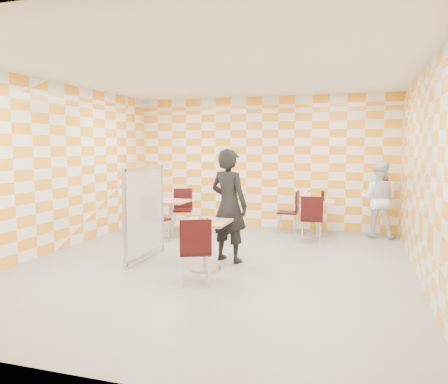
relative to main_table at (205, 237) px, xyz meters
name	(u,v)px	position (x,y,z in m)	size (l,w,h in m)	color
room_shell	(224,169)	(0.06, 0.80, 0.99)	(7.00, 7.00, 7.00)	#999993
main_table	(205,237)	(0.00, 0.00, 0.00)	(0.70, 0.70, 0.75)	tan
second_table	(318,212)	(1.42, 3.06, 0.00)	(0.70, 0.70, 0.75)	tan
empty_table	(171,212)	(-1.53, 2.17, 0.00)	(0.70, 0.70, 0.75)	tan
chair_main_front	(196,246)	(0.15, -0.79, 0.04)	(0.55, 0.56, 0.92)	black
chair_second_front	(312,215)	(1.36, 2.33, 0.04)	(0.46, 0.47, 0.92)	black
chair_second_side	(292,208)	(0.86, 3.18, 0.04)	(0.43, 0.42, 0.92)	black
chair_empty_near	(153,215)	(-1.58, 1.42, 0.04)	(0.53, 0.54, 0.92)	black
chair_empty_far	(183,206)	(-1.56, 2.89, 0.04)	(0.53, 0.54, 0.92)	black
partition	(145,212)	(-1.15, 0.28, 0.28)	(0.08, 1.38, 1.55)	white
man_dark	(229,205)	(0.20, 0.58, 0.41)	(0.67, 0.44, 1.84)	black
man_white	(378,199)	(2.61, 3.31, 0.28)	(0.77, 0.60, 1.58)	white
pizza_on_foil	(205,220)	(0.00, -0.02, 0.26)	(0.40, 0.40, 0.04)	silver
sport_bottle	(309,196)	(1.21, 3.12, 0.33)	(0.06, 0.06, 0.20)	white
soda_bottle	(323,196)	(1.51, 3.05, 0.34)	(0.07, 0.07, 0.23)	black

